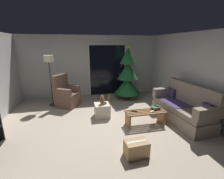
{
  "coord_description": "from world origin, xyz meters",
  "views": [
    {
      "loc": [
        -0.59,
        -3.72,
        2.14
      ],
      "look_at": [
        0.4,
        0.7,
        0.85
      ],
      "focal_mm": 25.53,
      "sensor_mm": 36.0,
      "label": 1
    }
  ],
  "objects_px": {
    "remote_black": "(134,111)",
    "book_stack": "(156,108)",
    "coffee_table": "(145,116)",
    "cardboard_box_taped_mid_floor": "(136,149)",
    "remote_white": "(152,112)",
    "teddy_bear_honey_by_tree": "(109,98)",
    "christmas_tree": "(128,76)",
    "armchair": "(66,95)",
    "teddy_bear_chestnut": "(102,100)",
    "couch": "(183,108)",
    "cell_phone": "(157,106)",
    "floor_lamp": "(49,64)",
    "ottoman": "(102,110)"
  },
  "relations": [
    {
      "from": "remote_white",
      "to": "book_stack",
      "type": "bearing_deg",
      "value": 100.7
    },
    {
      "from": "remote_black",
      "to": "remote_white",
      "type": "height_order",
      "value": "same"
    },
    {
      "from": "couch",
      "to": "armchair",
      "type": "relative_size",
      "value": 1.76
    },
    {
      "from": "couch",
      "to": "book_stack",
      "type": "xyz_separation_m",
      "value": [
        -0.8,
        0.09,
        0.04
      ]
    },
    {
      "from": "remote_black",
      "to": "teddy_bear_honey_by_tree",
      "type": "relative_size",
      "value": 0.55
    },
    {
      "from": "christmas_tree",
      "to": "teddy_bear_chestnut",
      "type": "xyz_separation_m",
      "value": [
        -1.27,
        -1.49,
        -0.41
      ]
    },
    {
      "from": "coffee_table",
      "to": "cell_phone",
      "type": "relative_size",
      "value": 7.64
    },
    {
      "from": "ottoman",
      "to": "teddy_bear_chestnut",
      "type": "xyz_separation_m",
      "value": [
        0.01,
        -0.01,
        0.32
      ]
    },
    {
      "from": "couch",
      "to": "book_stack",
      "type": "bearing_deg",
      "value": 173.33
    },
    {
      "from": "armchair",
      "to": "teddy_bear_chestnut",
      "type": "bearing_deg",
      "value": -46.55
    },
    {
      "from": "remote_white",
      "to": "teddy_bear_honey_by_tree",
      "type": "xyz_separation_m",
      "value": [
        -0.73,
        2.18,
        -0.29
      ]
    },
    {
      "from": "remote_black",
      "to": "armchair",
      "type": "xyz_separation_m",
      "value": [
        -1.86,
        1.86,
        -0.01
      ]
    },
    {
      "from": "cardboard_box_taped_mid_floor",
      "to": "remote_black",
      "type": "bearing_deg",
      "value": 71.99
    },
    {
      "from": "couch",
      "to": "christmas_tree",
      "type": "bearing_deg",
      "value": 112.76
    },
    {
      "from": "armchair",
      "to": "coffee_table",
      "type": "bearing_deg",
      "value": -41.37
    },
    {
      "from": "couch",
      "to": "remote_black",
      "type": "bearing_deg",
      "value": 177.33
    },
    {
      "from": "couch",
      "to": "coffee_table",
      "type": "height_order",
      "value": "couch"
    },
    {
      "from": "ottoman",
      "to": "teddy_bear_honey_by_tree",
      "type": "relative_size",
      "value": 1.54
    },
    {
      "from": "coffee_table",
      "to": "cardboard_box_taped_mid_floor",
      "type": "height_order",
      "value": "coffee_table"
    },
    {
      "from": "christmas_tree",
      "to": "armchair",
      "type": "xyz_separation_m",
      "value": [
        -2.37,
        -0.33,
        -0.53
      ]
    },
    {
      "from": "christmas_tree",
      "to": "coffee_table",
      "type": "bearing_deg",
      "value": -95.3
    },
    {
      "from": "floor_lamp",
      "to": "teddy_bear_chestnut",
      "type": "xyz_separation_m",
      "value": [
        1.6,
        -1.36,
        -0.98
      ]
    },
    {
      "from": "remote_black",
      "to": "book_stack",
      "type": "bearing_deg",
      "value": 117.93
    },
    {
      "from": "cell_phone",
      "to": "coffee_table",
      "type": "bearing_deg",
      "value": 162.41
    },
    {
      "from": "remote_white",
      "to": "cardboard_box_taped_mid_floor",
      "type": "height_order",
      "value": "remote_white"
    },
    {
      "from": "coffee_table",
      "to": "remote_black",
      "type": "relative_size",
      "value": 7.05
    },
    {
      "from": "remote_white",
      "to": "floor_lamp",
      "type": "bearing_deg",
      "value": -155.46
    },
    {
      "from": "remote_white",
      "to": "book_stack",
      "type": "distance_m",
      "value": 0.26
    },
    {
      "from": "coffee_table",
      "to": "cell_phone",
      "type": "bearing_deg",
      "value": 13.25
    },
    {
      "from": "remote_black",
      "to": "teddy_bear_chestnut",
      "type": "relative_size",
      "value": 0.55
    },
    {
      "from": "book_stack",
      "to": "cell_phone",
      "type": "height_order",
      "value": "cell_phone"
    },
    {
      "from": "cell_phone",
      "to": "ottoman",
      "type": "height_order",
      "value": "cell_phone"
    },
    {
      "from": "floor_lamp",
      "to": "ottoman",
      "type": "xyz_separation_m",
      "value": [
        1.6,
        -1.36,
        -1.3
      ]
    },
    {
      "from": "cell_phone",
      "to": "cardboard_box_taped_mid_floor",
      "type": "relative_size",
      "value": 0.3
    },
    {
      "from": "remote_white",
      "to": "teddy_bear_honey_by_tree",
      "type": "distance_m",
      "value": 2.31
    },
    {
      "from": "floor_lamp",
      "to": "teddy_bear_chestnut",
      "type": "height_order",
      "value": "floor_lamp"
    },
    {
      "from": "coffee_table",
      "to": "armchair",
      "type": "bearing_deg",
      "value": 138.63
    },
    {
      "from": "coffee_table",
      "to": "remote_white",
      "type": "relative_size",
      "value": 7.05
    },
    {
      "from": "remote_black",
      "to": "cell_phone",
      "type": "height_order",
      "value": "cell_phone"
    },
    {
      "from": "couch",
      "to": "book_stack",
      "type": "relative_size",
      "value": 7.06
    },
    {
      "from": "book_stack",
      "to": "christmas_tree",
      "type": "xyz_separation_m",
      "value": [
        -0.14,
        2.16,
        0.5
      ]
    },
    {
      "from": "coffee_table",
      "to": "armchair",
      "type": "distance_m",
      "value": 2.88
    },
    {
      "from": "teddy_bear_honey_by_tree",
      "to": "ottoman",
      "type": "bearing_deg",
      "value": -110.01
    },
    {
      "from": "couch",
      "to": "teddy_bear_chestnut",
      "type": "bearing_deg",
      "value": 160.93
    },
    {
      "from": "cell_phone",
      "to": "christmas_tree",
      "type": "distance_m",
      "value": 2.2
    },
    {
      "from": "remote_black",
      "to": "floor_lamp",
      "type": "relative_size",
      "value": 0.09
    },
    {
      "from": "teddy_bear_honey_by_tree",
      "to": "cardboard_box_taped_mid_floor",
      "type": "xyz_separation_m",
      "value": [
        -0.11,
        -3.25,
        0.04
      ]
    },
    {
      "from": "remote_black",
      "to": "christmas_tree",
      "type": "xyz_separation_m",
      "value": [
        0.51,
        2.19,
        0.53
      ]
    },
    {
      "from": "coffee_table",
      "to": "christmas_tree",
      "type": "xyz_separation_m",
      "value": [
        0.21,
        2.23,
        0.67
      ]
    },
    {
      "from": "book_stack",
      "to": "ottoman",
      "type": "distance_m",
      "value": 1.59
    }
  ]
}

